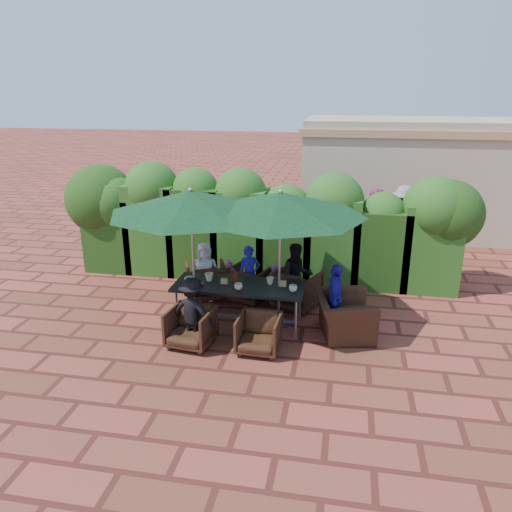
% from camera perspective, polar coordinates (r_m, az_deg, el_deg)
% --- Properties ---
extents(ground, '(80.00, 80.00, 0.00)m').
position_cam_1_polar(ground, '(9.14, -1.64, -7.53)').
color(ground, brown).
rests_on(ground, ground).
extents(dining_table, '(2.30, 0.90, 0.75)m').
position_cam_1_polar(dining_table, '(8.81, -1.95, -3.75)').
color(dining_table, black).
rests_on(dining_table, ground).
extents(umbrella_left, '(2.82, 2.82, 2.46)m').
position_cam_1_polar(umbrella_left, '(8.49, -7.46, 6.13)').
color(umbrella_left, gray).
rests_on(umbrella_left, ground).
extents(umbrella_right, '(2.90, 2.90, 2.46)m').
position_cam_1_polar(umbrella_right, '(8.29, 2.81, 5.96)').
color(umbrella_right, gray).
rests_on(umbrella_right, ground).
extents(chair_far_left, '(0.99, 0.96, 0.79)m').
position_cam_1_polar(chair_far_left, '(10.05, -5.71, -2.65)').
color(chair_far_left, black).
rests_on(chair_far_left, ground).
extents(chair_far_mid, '(0.91, 0.88, 0.75)m').
position_cam_1_polar(chair_far_mid, '(9.90, -0.95, -3.00)').
color(chair_far_mid, black).
rests_on(chair_far_mid, ground).
extents(chair_far_right, '(1.02, 0.99, 0.82)m').
position_cam_1_polar(chair_far_right, '(9.62, 4.71, -3.54)').
color(chair_far_right, black).
rests_on(chair_far_right, ground).
extents(chair_near_left, '(0.77, 0.73, 0.71)m').
position_cam_1_polar(chair_near_left, '(8.28, -7.49, -7.87)').
color(chair_near_left, black).
rests_on(chair_near_left, ground).
extents(chair_near_right, '(0.69, 0.65, 0.69)m').
position_cam_1_polar(chair_near_right, '(8.04, 0.32, -8.67)').
color(chair_near_right, black).
rests_on(chair_near_right, ground).
extents(chair_end_right, '(0.90, 1.19, 0.93)m').
position_cam_1_polar(chair_end_right, '(8.65, 10.10, -6.03)').
color(chair_end_right, black).
rests_on(chair_end_right, ground).
extents(adult_far_left, '(0.65, 0.48, 1.18)m').
position_cam_1_polar(adult_far_left, '(9.90, -5.88, -1.78)').
color(adult_far_left, silver).
rests_on(adult_far_left, ground).
extents(adult_far_mid, '(0.50, 0.45, 1.15)m').
position_cam_1_polar(adult_far_mid, '(9.73, -0.75, -2.14)').
color(adult_far_mid, '#231EA4').
rests_on(adult_far_mid, ground).
extents(adult_far_right, '(0.71, 0.57, 1.28)m').
position_cam_1_polar(adult_far_right, '(9.49, 4.69, -2.33)').
color(adult_far_right, black).
rests_on(adult_far_right, ground).
extents(adult_near_left, '(0.80, 0.49, 1.16)m').
position_cam_1_polar(adult_near_left, '(8.24, -7.26, -6.31)').
color(adult_near_left, black).
rests_on(adult_near_left, ground).
extents(adult_end_right, '(0.38, 0.72, 1.22)m').
position_cam_1_polar(adult_end_right, '(8.71, 9.02, -4.75)').
color(adult_end_right, '#231EA4').
rests_on(adult_end_right, ground).
extents(child_left, '(0.33, 0.28, 0.81)m').
position_cam_1_polar(child_left, '(9.94, -3.00, -2.74)').
color(child_left, '#C04489').
rests_on(child_left, ground).
extents(child_right, '(0.33, 0.30, 0.77)m').
position_cam_1_polar(child_right, '(9.83, 2.14, -3.15)').
color(child_right, '#91479B').
rests_on(child_right, ground).
extents(pedestrian_a, '(1.73, 1.36, 1.78)m').
position_cam_1_polar(pedestrian_a, '(12.68, 9.18, 4.11)').
color(pedestrian_a, '#258846').
rests_on(pedestrian_a, ground).
extents(pedestrian_b, '(0.91, 0.68, 1.68)m').
position_cam_1_polar(pedestrian_b, '(12.97, 13.21, 3.95)').
color(pedestrian_b, '#C04489').
rests_on(pedestrian_b, ground).
extents(pedestrian_c, '(1.25, 1.03, 1.78)m').
position_cam_1_polar(pedestrian_c, '(12.91, 16.42, 3.83)').
color(pedestrian_c, gray).
rests_on(pedestrian_c, ground).
extents(cup_a, '(0.15, 0.15, 0.12)m').
position_cam_1_polar(cup_a, '(8.90, -7.70, -2.74)').
color(cup_a, beige).
rests_on(cup_a, dining_table).
extents(cup_b, '(0.16, 0.16, 0.15)m').
position_cam_1_polar(cup_b, '(8.97, -5.38, -2.40)').
color(cup_b, beige).
rests_on(cup_b, dining_table).
extents(cup_c, '(0.14, 0.14, 0.11)m').
position_cam_1_polar(cup_c, '(8.55, -2.03, -3.52)').
color(cup_c, beige).
rests_on(cup_c, dining_table).
extents(cup_d, '(0.13, 0.13, 0.13)m').
position_cam_1_polar(cup_d, '(8.79, 1.61, -2.84)').
color(cup_d, beige).
rests_on(cup_d, dining_table).
extents(cup_e, '(0.14, 0.14, 0.11)m').
position_cam_1_polar(cup_e, '(8.50, 4.25, -3.70)').
color(cup_e, beige).
rests_on(cup_e, dining_table).
extents(ketchup_bottle, '(0.04, 0.04, 0.17)m').
position_cam_1_polar(ketchup_bottle, '(8.87, -2.46, -2.49)').
color(ketchup_bottle, '#B20C0A').
rests_on(ketchup_bottle, dining_table).
extents(sauce_bottle, '(0.04, 0.04, 0.17)m').
position_cam_1_polar(sauce_bottle, '(8.85, -2.28, -2.55)').
color(sauce_bottle, '#4C230C').
rests_on(sauce_bottle, dining_table).
extents(serving_tray, '(0.35, 0.25, 0.02)m').
position_cam_1_polar(serving_tray, '(8.81, -7.28, -3.31)').
color(serving_tray, olive).
rests_on(serving_tray, dining_table).
extents(number_block_left, '(0.12, 0.06, 0.10)m').
position_cam_1_polar(number_block_left, '(8.82, -3.64, -2.88)').
color(number_block_left, tan).
rests_on(number_block_left, dining_table).
extents(number_block_right, '(0.12, 0.06, 0.10)m').
position_cam_1_polar(number_block_right, '(8.71, 3.08, -3.17)').
color(number_block_right, tan).
rests_on(number_block_right, dining_table).
extents(hedge_wall, '(9.10, 1.60, 2.52)m').
position_cam_1_polar(hedge_wall, '(10.85, -0.12, 4.32)').
color(hedge_wall, '#17330E').
rests_on(hedge_wall, ground).
extents(building, '(6.20, 3.08, 3.20)m').
position_cam_1_polar(building, '(15.30, 17.14, 8.76)').
color(building, tan).
rests_on(building, ground).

